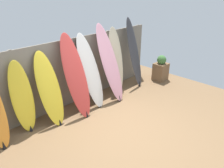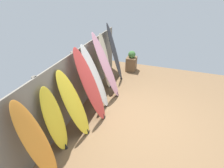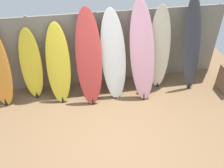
{
  "view_description": "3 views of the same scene",
  "coord_description": "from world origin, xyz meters",
  "px_view_note": "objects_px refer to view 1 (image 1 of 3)",
  "views": [
    {
      "loc": [
        -3.12,
        -2.58,
        3.04
      ],
      "look_at": [
        0.19,
        0.64,
        0.93
      ],
      "focal_mm": 35.0,
      "sensor_mm": 36.0,
      "label": 1
    },
    {
      "loc": [
        -3.74,
        -0.33,
        3.37
      ],
      "look_at": [
        0.06,
        0.97,
        1.0
      ],
      "focal_mm": 28.0,
      "sensor_mm": 36.0,
      "label": 2
    },
    {
      "loc": [
        -0.53,
        -3.13,
        3.78
      ],
      "look_at": [
        0.13,
        0.64,
        0.88
      ],
      "focal_mm": 40.0,
      "sensor_mm": 36.0,
      "label": 3
    }
  ],
  "objects_px": {
    "surfboard_white_4": "(90,71)",
    "surfboard_pink_5": "(110,63)",
    "surfboard_cream_6": "(116,60)",
    "surfboard_charcoal_7": "(134,53)",
    "surfboard_yellow_2": "(49,89)",
    "surfboard_red_3": "(76,76)",
    "planter_box": "(161,69)",
    "surfboard_yellow_1": "(22,98)"
  },
  "relations": [
    {
      "from": "surfboard_cream_6",
      "to": "surfboard_white_4",
      "type": "bearing_deg",
      "value": -174.62
    },
    {
      "from": "surfboard_yellow_1",
      "to": "surfboard_red_3",
      "type": "relative_size",
      "value": 0.8
    },
    {
      "from": "surfboard_yellow_2",
      "to": "surfboard_pink_5",
      "type": "bearing_deg",
      "value": -4.16
    },
    {
      "from": "surfboard_red_3",
      "to": "surfboard_cream_6",
      "type": "xyz_separation_m",
      "value": [
        1.65,
        0.21,
        -0.04
      ]
    },
    {
      "from": "surfboard_cream_6",
      "to": "surfboard_yellow_2",
      "type": "bearing_deg",
      "value": -178.16
    },
    {
      "from": "surfboard_yellow_1",
      "to": "planter_box",
      "type": "relative_size",
      "value": 1.85
    },
    {
      "from": "surfboard_yellow_1",
      "to": "surfboard_red_3",
      "type": "xyz_separation_m",
      "value": [
        1.26,
        -0.26,
        0.2
      ]
    },
    {
      "from": "surfboard_pink_5",
      "to": "planter_box",
      "type": "height_order",
      "value": "surfboard_pink_5"
    },
    {
      "from": "surfboard_white_4",
      "to": "planter_box",
      "type": "bearing_deg",
      "value": -9.33
    },
    {
      "from": "surfboard_yellow_1",
      "to": "surfboard_cream_6",
      "type": "distance_m",
      "value": 2.91
    },
    {
      "from": "surfboard_red_3",
      "to": "planter_box",
      "type": "xyz_separation_m",
      "value": [
        3.31,
        -0.35,
        -0.62
      ]
    },
    {
      "from": "surfboard_red_3",
      "to": "surfboard_charcoal_7",
      "type": "height_order",
      "value": "surfboard_charcoal_7"
    },
    {
      "from": "surfboard_pink_5",
      "to": "surfboard_charcoal_7",
      "type": "bearing_deg",
      "value": 5.25
    },
    {
      "from": "surfboard_white_4",
      "to": "surfboard_pink_5",
      "type": "distance_m",
      "value": 0.64
    },
    {
      "from": "surfboard_cream_6",
      "to": "surfboard_charcoal_7",
      "type": "height_order",
      "value": "surfboard_charcoal_7"
    },
    {
      "from": "surfboard_yellow_1",
      "to": "surfboard_yellow_2",
      "type": "xyz_separation_m",
      "value": [
        0.59,
        -0.13,
        0.04
      ]
    },
    {
      "from": "surfboard_yellow_1",
      "to": "surfboard_pink_5",
      "type": "relative_size",
      "value": 0.77
    },
    {
      "from": "surfboard_pink_5",
      "to": "surfboard_charcoal_7",
      "type": "distance_m",
      "value": 1.21
    },
    {
      "from": "planter_box",
      "to": "surfboard_cream_6",
      "type": "bearing_deg",
      "value": 161.46
    },
    {
      "from": "surfboard_white_4",
      "to": "surfboard_cream_6",
      "type": "height_order",
      "value": "surfboard_cream_6"
    },
    {
      "from": "surfboard_white_4",
      "to": "surfboard_red_3",
      "type": "bearing_deg",
      "value": -169.44
    },
    {
      "from": "surfboard_red_3",
      "to": "planter_box",
      "type": "bearing_deg",
      "value": -6.04
    },
    {
      "from": "surfboard_yellow_2",
      "to": "surfboard_red_3",
      "type": "relative_size",
      "value": 0.84
    },
    {
      "from": "surfboard_red_3",
      "to": "surfboard_yellow_2",
      "type": "bearing_deg",
      "value": 168.81
    },
    {
      "from": "surfboard_cream_6",
      "to": "surfboard_charcoal_7",
      "type": "xyz_separation_m",
      "value": [
        0.73,
        -0.1,
        0.09
      ]
    },
    {
      "from": "surfboard_red_3",
      "to": "surfboard_white_4",
      "type": "bearing_deg",
      "value": 10.56
    },
    {
      "from": "surfboard_red_3",
      "to": "surfboard_charcoal_7",
      "type": "xyz_separation_m",
      "value": [
        2.38,
        0.11,
        0.06
      ]
    },
    {
      "from": "surfboard_cream_6",
      "to": "surfboard_yellow_1",
      "type": "bearing_deg",
      "value": 178.95
    },
    {
      "from": "surfboard_yellow_2",
      "to": "surfboard_white_4",
      "type": "xyz_separation_m",
      "value": [
        1.22,
        -0.03,
        0.11
      ]
    },
    {
      "from": "surfboard_white_4",
      "to": "surfboard_pink_5",
      "type": "height_order",
      "value": "surfboard_pink_5"
    },
    {
      "from": "planter_box",
      "to": "surfboard_yellow_2",
      "type": "bearing_deg",
      "value": 173.09
    },
    {
      "from": "surfboard_pink_5",
      "to": "surfboard_yellow_2",
      "type": "bearing_deg",
      "value": 175.84
    },
    {
      "from": "surfboard_yellow_2",
      "to": "surfboard_cream_6",
      "type": "height_order",
      "value": "surfboard_cream_6"
    },
    {
      "from": "surfboard_charcoal_7",
      "to": "planter_box",
      "type": "relative_size",
      "value": 2.44
    },
    {
      "from": "surfboard_charcoal_7",
      "to": "surfboard_red_3",
      "type": "bearing_deg",
      "value": -177.39
    },
    {
      "from": "surfboard_white_4",
      "to": "surfboard_yellow_1",
      "type": "bearing_deg",
      "value": 175.06
    },
    {
      "from": "surfboard_yellow_2",
      "to": "surfboard_charcoal_7",
      "type": "xyz_separation_m",
      "value": [
        3.05,
        -0.02,
        0.22
      ]
    },
    {
      "from": "surfboard_cream_6",
      "to": "surfboard_charcoal_7",
      "type": "distance_m",
      "value": 0.75
    },
    {
      "from": "surfboard_yellow_2",
      "to": "surfboard_charcoal_7",
      "type": "height_order",
      "value": "surfboard_charcoal_7"
    },
    {
      "from": "surfboard_white_4",
      "to": "surfboard_charcoal_7",
      "type": "relative_size",
      "value": 0.9
    },
    {
      "from": "surfboard_yellow_1",
      "to": "surfboard_cream_6",
      "type": "height_order",
      "value": "surfboard_cream_6"
    },
    {
      "from": "surfboard_yellow_2",
      "to": "surfboard_pink_5",
      "type": "distance_m",
      "value": 1.86
    }
  ]
}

